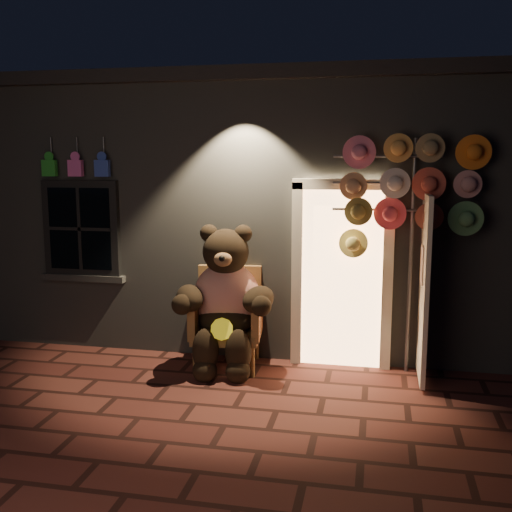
# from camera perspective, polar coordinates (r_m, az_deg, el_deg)

# --- Properties ---
(ground) EXTENTS (60.00, 60.00, 0.00)m
(ground) POSITION_cam_1_polar(r_m,az_deg,el_deg) (6.18, -5.93, -13.84)
(ground) COLOR #552720
(ground) RESTS_ON ground
(shop_building) EXTENTS (7.30, 5.95, 3.51)m
(shop_building) POSITION_cam_1_polar(r_m,az_deg,el_deg) (9.58, 1.09, 5.22)
(shop_building) COLOR slate
(shop_building) RESTS_ON ground
(wicker_armchair) EXTENTS (0.87, 0.80, 1.15)m
(wicker_armchair) POSITION_cam_1_polar(r_m,az_deg,el_deg) (7.07, -2.70, -5.84)
(wicker_armchair) COLOR olive
(wicker_armchair) RESTS_ON ground
(teddy_bear) EXTENTS (1.23, 1.01, 1.71)m
(teddy_bear) POSITION_cam_1_polar(r_m,az_deg,el_deg) (6.87, -2.93, -4.21)
(teddy_bear) COLOR red
(teddy_bear) RESTS_ON ground
(hat_rack) EXTENTS (1.61, 0.22, 2.66)m
(hat_rack) POSITION_cam_1_polar(r_m,az_deg,el_deg) (6.70, 14.19, 6.07)
(hat_rack) COLOR #59595E
(hat_rack) RESTS_ON ground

